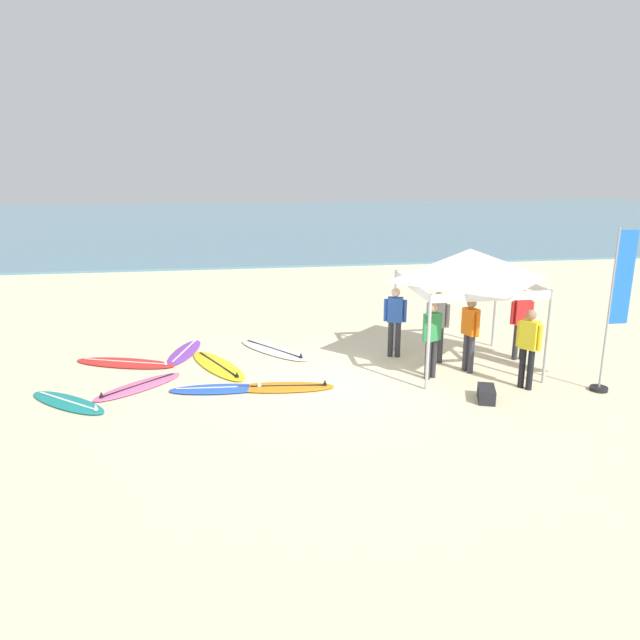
% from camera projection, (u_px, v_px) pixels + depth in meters
% --- Properties ---
extents(ground_plane, '(80.00, 80.00, 0.00)m').
position_uv_depth(ground_plane, '(337.00, 385.00, 12.87)').
color(ground_plane, beige).
extents(sea, '(80.00, 36.00, 0.10)m').
position_uv_depth(sea, '(261.00, 222.00, 43.33)').
color(sea, '#568499').
rests_on(sea, ground).
extents(canopy_tent, '(2.74, 2.74, 2.75)m').
position_uv_depth(canopy_tent, '(469.00, 265.00, 13.46)').
color(canopy_tent, '#B7B7BC').
rests_on(canopy_tent, ground).
extents(surfboard_yellow, '(1.64, 2.46, 0.19)m').
position_uv_depth(surfboard_yellow, '(218.00, 366.00, 13.97)').
color(surfboard_yellow, yellow).
rests_on(surfboard_yellow, ground).
extents(surfboard_red, '(2.55, 1.43, 0.19)m').
position_uv_depth(surfboard_red, '(126.00, 363.00, 14.15)').
color(surfboard_red, red).
rests_on(surfboard_red, ground).
extents(surfboard_orange, '(2.26, 0.79, 0.19)m').
position_uv_depth(surfboard_orange, '(283.00, 387.00, 12.68)').
color(surfboard_orange, orange).
rests_on(surfboard_orange, ground).
extents(surfboard_pink, '(1.94, 1.82, 0.19)m').
position_uv_depth(surfboard_pink, '(138.00, 387.00, 12.71)').
color(surfboard_pink, pink).
rests_on(surfboard_pink, ground).
extents(surfboard_purple, '(1.02, 2.05, 0.19)m').
position_uv_depth(surfboard_purple, '(185.00, 352.00, 14.94)').
color(surfboard_purple, purple).
rests_on(surfboard_purple, ground).
extents(surfboard_blue, '(2.09, 0.67, 0.19)m').
position_uv_depth(surfboard_blue, '(219.00, 389.00, 12.59)').
color(surfboard_blue, blue).
rests_on(surfboard_blue, ground).
extents(surfboard_white, '(1.97, 2.27, 0.19)m').
position_uv_depth(surfboard_white, '(274.00, 350.00, 15.09)').
color(surfboard_white, white).
rests_on(surfboard_white, ground).
extents(surfboard_teal, '(1.94, 1.74, 0.19)m').
position_uv_depth(surfboard_teal, '(68.00, 402.00, 11.90)').
color(surfboard_teal, '#19847F').
rests_on(surfboard_teal, ground).
extents(person_green, '(0.49, 0.37, 1.71)m').
position_uv_depth(person_green, '(432.00, 335.00, 13.04)').
color(person_green, '#2D2D33').
rests_on(person_green, ground).
extents(person_yellow, '(0.39, 0.46, 1.71)m').
position_uv_depth(person_yellow, '(529.00, 344.00, 12.45)').
color(person_yellow, black).
rests_on(person_yellow, ground).
extents(person_orange, '(0.33, 0.52, 1.71)m').
position_uv_depth(person_orange, '(470.00, 330.00, 13.44)').
color(person_orange, '#383842').
rests_on(person_orange, ground).
extents(person_blue, '(0.52, 0.33, 1.71)m').
position_uv_depth(person_blue, '(395.00, 317.00, 14.46)').
color(person_blue, '#2D2D33').
rests_on(person_blue, ground).
extents(person_grey, '(0.49, 0.37, 1.71)m').
position_uv_depth(person_grey, '(438.00, 322.00, 14.06)').
color(person_grey, '#2D2D33').
rests_on(person_grey, ground).
extents(person_red, '(0.55, 0.24, 1.71)m').
position_uv_depth(person_red, '(521.00, 320.00, 14.25)').
color(person_red, '#2D2D33').
rests_on(person_red, ground).
extents(banner_flag, '(0.60, 0.36, 3.40)m').
position_uv_depth(banner_flag, '(613.00, 318.00, 12.19)').
color(banner_flag, '#99999E').
rests_on(banner_flag, ground).
extents(gear_bag_near_tent, '(0.50, 0.67, 0.28)m').
position_uv_depth(gear_bag_near_tent, '(486.00, 394.00, 12.05)').
color(gear_bag_near_tent, '#232328').
rests_on(gear_bag_near_tent, ground).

